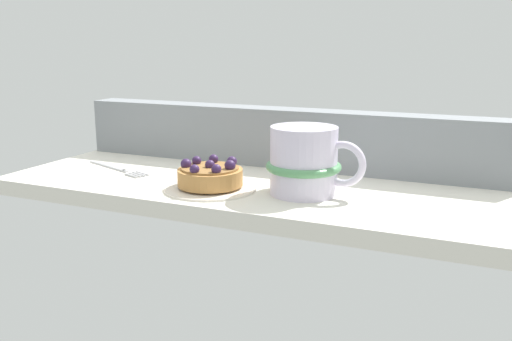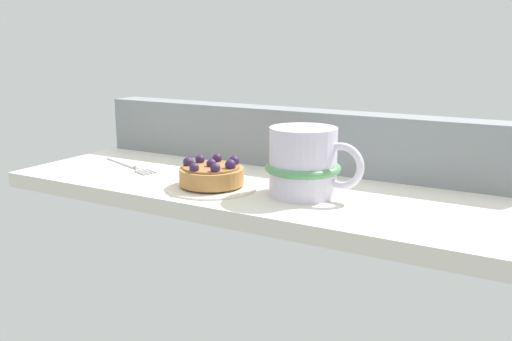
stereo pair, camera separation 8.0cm
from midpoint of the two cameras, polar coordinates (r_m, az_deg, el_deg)
name	(u,v)px [view 1 (the left image)]	position (r cm, az deg, el deg)	size (l,w,h in cm)	color
ground_plane	(255,189)	(86.53, -2.79, -1.97)	(78.58, 30.59, 2.45)	silver
window_rail_back	(284,137)	(96.23, 0.48, 3.40)	(77.01, 5.65, 10.03)	gray
dessert_plate	(210,187)	(82.46, -7.50, -1.76)	(13.79, 13.79, 0.61)	silver
raspberry_tart	(210,175)	(82.02, -7.53, -0.51)	(9.60, 9.60, 4.04)	#B77F42
coffee_mug	(305,161)	(78.29, 2.18, 0.91)	(14.35, 10.76, 9.72)	silver
dessert_fork	(117,168)	(98.12, -16.44, 0.24)	(15.66, 7.23, 0.60)	#B7B7BC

